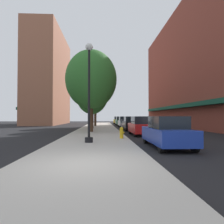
% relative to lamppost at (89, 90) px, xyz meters
% --- Properties ---
extents(ground_plane, '(90.00, 90.00, 0.00)m').
position_rel_lamppost_xyz_m(ground_plane, '(4.23, 12.70, -3.20)').
color(ground_plane, black).
extents(sidewalk_slab, '(4.80, 50.00, 0.12)m').
position_rel_lamppost_xyz_m(sidewalk_slab, '(0.23, 13.70, -3.14)').
color(sidewalk_slab, '#B7B2A8').
rests_on(sidewalk_slab, ground).
extents(building_right_brick, '(6.80, 40.00, 18.49)m').
position_rel_lamppost_xyz_m(building_right_brick, '(15.22, 16.70, 6.02)').
color(building_right_brick, brown).
rests_on(building_right_brick, ground).
extents(building_far_background, '(6.80, 18.00, 19.52)m').
position_rel_lamppost_xyz_m(building_far_background, '(-10.78, 31.70, 6.54)').
color(building_far_background, '#9E6047').
rests_on(building_far_background, ground).
extents(lamppost, '(0.48, 0.48, 5.90)m').
position_rel_lamppost_xyz_m(lamppost, '(0.00, 0.00, 0.00)').
color(lamppost, black).
rests_on(lamppost, sidewalk_slab).
extents(fire_hydrant, '(0.33, 0.26, 0.79)m').
position_rel_lamppost_xyz_m(fire_hydrant, '(2.13, 2.02, -2.68)').
color(fire_hydrant, gold).
rests_on(fire_hydrant, sidewalk_slab).
extents(parking_meter_near, '(0.14, 0.09, 1.31)m').
position_rel_lamppost_xyz_m(parking_meter_near, '(2.28, 3.48, -2.25)').
color(parking_meter_near, slate).
rests_on(parking_meter_near, sidewalk_slab).
extents(tree_near, '(5.18, 5.18, 8.27)m').
position_rel_lamppost_xyz_m(tree_near, '(-0.35, 8.28, 2.20)').
color(tree_near, '#422D1E').
rests_on(tree_near, sidewalk_slab).
extents(tree_mid, '(4.48, 4.48, 7.73)m').
position_rel_lamppost_xyz_m(tree_mid, '(-0.37, 20.60, 2.05)').
color(tree_mid, '#422D1E').
rests_on(tree_mid, sidewalk_slab).
extents(tree_far, '(4.04, 4.04, 6.48)m').
position_rel_lamppost_xyz_m(tree_far, '(-0.56, 14.11, 1.06)').
color(tree_far, '#4C3823').
rests_on(tree_far, sidewalk_slab).
extents(car_blue, '(1.80, 4.30, 1.66)m').
position_rel_lamppost_xyz_m(car_blue, '(4.23, -1.34, -2.39)').
color(car_blue, black).
rests_on(car_blue, ground).
extents(car_red, '(1.80, 4.30, 1.66)m').
position_rel_lamppost_xyz_m(car_red, '(4.23, 5.59, -2.39)').
color(car_red, black).
rests_on(car_red, ground).
extents(car_black, '(1.80, 4.30, 1.66)m').
position_rel_lamppost_xyz_m(car_black, '(4.23, 11.68, -2.39)').
color(car_black, black).
rests_on(car_black, ground).
extents(car_silver, '(1.80, 4.30, 1.66)m').
position_rel_lamppost_xyz_m(car_silver, '(4.23, 18.86, -2.39)').
color(car_silver, black).
rests_on(car_silver, ground).
extents(car_green, '(1.80, 4.30, 1.66)m').
position_rel_lamppost_xyz_m(car_green, '(4.23, 25.74, -2.39)').
color(car_green, black).
rests_on(car_green, ground).
extents(car_yellow, '(1.80, 4.30, 1.66)m').
position_rel_lamppost_xyz_m(car_yellow, '(4.23, 32.35, -2.39)').
color(car_yellow, black).
rests_on(car_yellow, ground).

